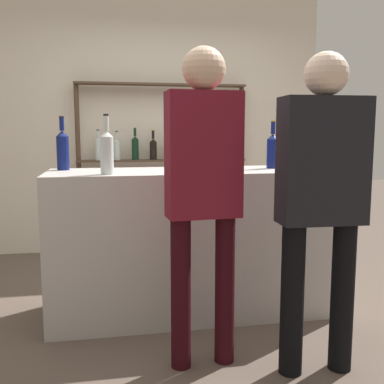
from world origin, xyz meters
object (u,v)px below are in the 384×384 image
at_px(counter_bottle_0, 273,150).
at_px(counter_bottle_2, 198,153).
at_px(counter_bottle_5, 239,149).
at_px(counter_bottle_1, 212,151).
at_px(counter_bottle_4, 63,149).
at_px(customer_center, 203,180).
at_px(counter_bottle_3, 107,151).
at_px(customer_right, 322,190).
at_px(cork_jar, 195,160).

bearing_deg(counter_bottle_0, counter_bottle_2, -159.25).
bearing_deg(counter_bottle_5, counter_bottle_1, 145.13).
bearing_deg(counter_bottle_2, counter_bottle_4, 158.38).
bearing_deg(counter_bottle_0, counter_bottle_4, 175.21).
distance_m(counter_bottle_5, customer_center, 0.89).
relative_size(counter_bottle_3, counter_bottle_5, 0.99).
bearing_deg(counter_bottle_1, counter_bottle_5, -34.87).
bearing_deg(customer_right, customer_center, 74.49).
xyz_separation_m(counter_bottle_3, customer_right, (1.10, -0.74, -0.18)).
distance_m(counter_bottle_0, customer_center, 1.08).
relative_size(counter_bottle_4, cork_jar, 2.67).
relative_size(counter_bottle_2, counter_bottle_3, 0.87).
bearing_deg(customer_right, counter_bottle_2, 35.05).
height_order(counter_bottle_4, cork_jar, counter_bottle_4).
bearing_deg(counter_bottle_3, customer_center, -47.47).
distance_m(counter_bottle_1, counter_bottle_2, 0.34).
bearing_deg(counter_bottle_1, counter_bottle_0, -8.44).
bearing_deg(counter_bottle_1, counter_bottle_2, -119.18).
xyz_separation_m(counter_bottle_4, customer_right, (1.40, -1.13, -0.18)).
distance_m(counter_bottle_5, customer_right, 0.99).
xyz_separation_m(counter_bottle_1, cork_jar, (-0.14, -0.07, -0.06)).
relative_size(counter_bottle_3, cork_jar, 2.69).
xyz_separation_m(customer_right, customer_center, (-0.59, 0.19, 0.05)).
bearing_deg(cork_jar, counter_bottle_1, 24.25).
height_order(customer_right, customer_center, customer_center).
xyz_separation_m(counter_bottle_1, counter_bottle_5, (0.17, -0.12, 0.02)).
relative_size(counter_bottle_5, customer_right, 0.22).
bearing_deg(counter_bottle_2, cork_jar, 84.83).
xyz_separation_m(counter_bottle_2, customer_center, (-0.09, -0.59, -0.11)).
relative_size(counter_bottle_4, counter_bottle_5, 0.99).
bearing_deg(counter_bottle_1, customer_right, -72.52).
bearing_deg(counter_bottle_3, counter_bottle_5, 12.95).
relative_size(customer_right, customer_center, 0.98).
relative_size(counter_bottle_2, customer_right, 0.19).
bearing_deg(counter_bottle_3, customer_right, -33.97).
relative_size(counter_bottle_0, counter_bottle_1, 1.06).
distance_m(counter_bottle_0, cork_jar, 0.59).
xyz_separation_m(counter_bottle_4, cork_jar, (0.92, -0.13, -0.08)).
bearing_deg(counter_bottle_3, cork_jar, 23.24).
bearing_deg(counter_bottle_0, counter_bottle_5, -169.62).
relative_size(cork_jar, customer_right, 0.08).
distance_m(counter_bottle_2, customer_right, 0.94).
bearing_deg(customer_center, counter_bottle_2, -12.28).
height_order(counter_bottle_5, customer_center, customer_center).
relative_size(counter_bottle_0, counter_bottle_3, 0.93).
bearing_deg(counter_bottle_1, customer_center, -106.07).
xyz_separation_m(counter_bottle_3, cork_jar, (0.62, 0.27, -0.08)).
distance_m(counter_bottle_1, counter_bottle_4, 1.07).
xyz_separation_m(counter_bottle_0, counter_bottle_5, (-0.28, -0.05, 0.01)).
bearing_deg(counter_bottle_0, customer_center, -130.50).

